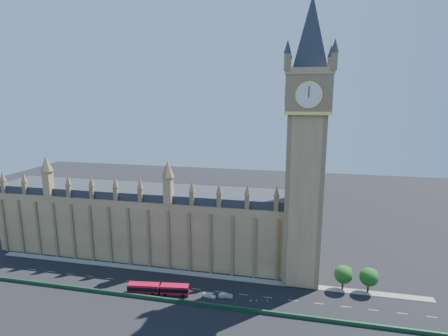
% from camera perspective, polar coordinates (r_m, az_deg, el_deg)
% --- Properties ---
extents(ground, '(400.00, 400.00, 0.00)m').
position_cam_1_polar(ground, '(125.66, -6.39, -18.83)').
color(ground, black).
rests_on(ground, ground).
extents(palace_westminster, '(120.00, 20.00, 28.00)m').
position_cam_1_polar(palace_westminster, '(147.10, -13.12, -8.46)').
color(palace_westminster, '#9F784D').
rests_on(palace_westminster, ground).
extents(elizabeth_tower, '(20.59, 20.59, 105.00)m').
position_cam_1_polar(elizabeth_tower, '(116.87, 13.39, 6.89)').
color(elizabeth_tower, '#9F784D').
rests_on(elizabeth_tower, ground).
extents(bridge_parapet, '(160.00, 0.60, 1.20)m').
position_cam_1_polar(bridge_parapet, '(118.11, -7.88, -20.68)').
color(bridge_parapet, '#1E4C2D').
rests_on(bridge_parapet, ground).
extents(kerb_north, '(160.00, 3.00, 0.16)m').
position_cam_1_polar(kerb_north, '(133.49, -5.04, -16.82)').
color(kerb_north, gray).
rests_on(kerb_north, ground).
extents(tree_east_near, '(6.00, 6.00, 8.50)m').
position_cam_1_polar(tree_east_near, '(127.55, 19.01, -16.05)').
color(tree_east_near, '#382619').
rests_on(tree_east_near, ground).
extents(tree_east_far, '(6.00, 6.00, 8.50)m').
position_cam_1_polar(tree_east_far, '(128.83, 22.68, -16.04)').
color(tree_east_far, '#382619').
rests_on(tree_east_far, ground).
extents(red_bus, '(20.27, 5.44, 3.41)m').
position_cam_1_polar(red_bus, '(122.60, -10.68, -18.83)').
color(red_bus, red).
rests_on(red_bus, ground).
extents(car_grey, '(4.17, 1.73, 1.41)m').
position_cam_1_polar(car_grey, '(124.14, -7.66, -18.89)').
color(car_grey, '#3F4246').
rests_on(car_grey, ground).
extents(car_silver, '(4.71, 2.19, 1.49)m').
position_cam_1_polar(car_silver, '(119.40, 0.27, -20.10)').
color(car_silver, '#B3B7BB').
rests_on(car_silver, ground).
extents(car_white, '(4.41, 2.08, 1.24)m').
position_cam_1_polar(car_white, '(119.54, -2.37, -20.14)').
color(car_white, white).
rests_on(car_white, ground).
extents(cone_a, '(0.55, 0.55, 0.80)m').
position_cam_1_polar(cone_a, '(119.31, -0.15, -20.32)').
color(cone_a, black).
rests_on(cone_a, ground).
extents(cone_b, '(0.59, 0.59, 0.78)m').
position_cam_1_polar(cone_b, '(117.91, 4.42, -20.79)').
color(cone_b, black).
rests_on(cone_b, ground).
extents(cone_c, '(0.41, 0.41, 0.65)m').
position_cam_1_polar(cone_c, '(118.24, 5.36, -20.74)').
color(cone_c, black).
rests_on(cone_c, ground).
extents(cone_d, '(0.53, 0.53, 0.64)m').
position_cam_1_polar(cone_d, '(118.61, 7.10, -20.67)').
color(cone_d, black).
rests_on(cone_d, ground).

